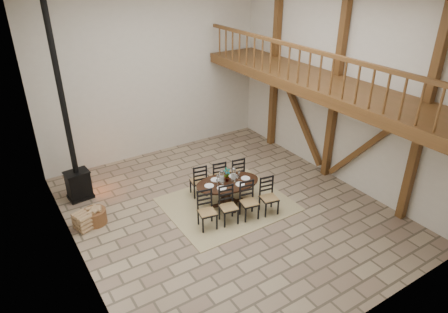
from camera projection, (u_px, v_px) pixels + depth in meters
ground at (227, 210)px, 9.91m from camera, size 8.00×8.00×0.00m
room_shell at (271, 84)px, 9.11m from camera, size 7.02×8.02×5.01m
rug at (228, 204)px, 10.11m from camera, size 3.00×2.50×0.02m
dining_table at (229, 194)px, 9.89m from camera, size 2.01×2.06×1.03m
wood_stove at (74, 159)px, 9.88m from camera, size 0.63×0.51×5.00m
log_basket at (95, 216)px, 9.34m from camera, size 0.53×0.53×0.44m
log_stack at (82, 222)px, 9.12m from camera, size 0.42×0.49×0.42m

